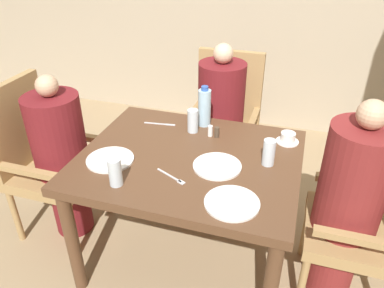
% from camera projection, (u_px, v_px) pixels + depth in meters
% --- Properties ---
extents(ground_plane, '(16.00, 16.00, 0.00)m').
position_uv_depth(ground_plane, '(190.00, 253.00, 2.36)').
color(ground_plane, '#9E8460').
extents(dining_table, '(1.16, 0.95, 0.72)m').
position_uv_depth(dining_table, '(189.00, 171.00, 2.04)').
color(dining_table, brown).
rests_on(dining_table, ground_plane).
extents(chair_left_side, '(0.49, 0.49, 1.01)m').
position_uv_depth(chair_left_side, '(42.00, 156.00, 2.33)').
color(chair_left_side, '#A88451').
rests_on(chair_left_side, ground_plane).
extents(diner_in_left_chair, '(0.32, 0.32, 1.09)m').
position_uv_depth(diner_in_left_chair, '(62.00, 157.00, 2.29)').
color(diner_in_left_chair, maroon).
rests_on(diner_in_left_chair, ground_plane).
extents(chair_far_side, '(0.49, 0.49, 1.01)m').
position_uv_depth(chair_far_side, '(225.00, 118.00, 2.79)').
color(chair_far_side, '#A88451').
rests_on(chair_far_side, ground_plane).
extents(diner_in_far_chair, '(0.32, 0.32, 1.14)m').
position_uv_depth(diner_in_far_chair, '(220.00, 121.00, 2.65)').
color(diner_in_far_chair, maroon).
rests_on(diner_in_far_chair, ground_plane).
extents(chair_right_side, '(0.49, 0.49, 1.01)m').
position_uv_depth(chair_right_side, '(377.00, 220.00, 1.83)').
color(chair_right_side, '#A88451').
rests_on(chair_right_side, ground_plane).
extents(diner_in_right_chair, '(0.32, 0.32, 1.16)m').
position_uv_depth(diner_in_right_chair, '(348.00, 205.00, 1.84)').
color(diner_in_right_chair, maroon).
rests_on(diner_in_right_chair, ground_plane).
extents(plate_main_left, '(0.25, 0.25, 0.01)m').
position_uv_depth(plate_main_left, '(217.00, 166.00, 1.90)').
color(plate_main_left, white).
rests_on(plate_main_left, dining_table).
extents(plate_main_right, '(0.25, 0.25, 0.01)m').
position_uv_depth(plate_main_right, '(110.00, 160.00, 1.95)').
color(plate_main_right, white).
rests_on(plate_main_right, dining_table).
extents(plate_dessert_center, '(0.25, 0.25, 0.01)m').
position_uv_depth(plate_dessert_center, '(232.00, 203.00, 1.65)').
color(plate_dessert_center, white).
rests_on(plate_dessert_center, dining_table).
extents(teacup_with_saucer, '(0.13, 0.13, 0.06)m').
position_uv_depth(teacup_with_saucer, '(288.00, 138.00, 2.11)').
color(teacup_with_saucer, white).
rests_on(teacup_with_saucer, dining_table).
extents(water_bottle, '(0.08, 0.08, 0.25)m').
position_uv_depth(water_bottle, '(204.00, 107.00, 2.24)').
color(water_bottle, '#A3C6DB').
rests_on(water_bottle, dining_table).
extents(glass_tall_near, '(0.06, 0.06, 0.14)m').
position_uv_depth(glass_tall_near, '(193.00, 121.00, 2.19)').
color(glass_tall_near, silver).
rests_on(glass_tall_near, dining_table).
extents(glass_tall_mid, '(0.06, 0.06, 0.14)m').
position_uv_depth(glass_tall_mid, '(269.00, 152.00, 1.89)').
color(glass_tall_mid, silver).
rests_on(glass_tall_mid, dining_table).
extents(glass_tall_far, '(0.06, 0.06, 0.14)m').
position_uv_depth(glass_tall_far, '(115.00, 172.00, 1.74)').
color(glass_tall_far, silver).
rests_on(glass_tall_far, dining_table).
extents(salt_shaker, '(0.03, 0.03, 0.07)m').
position_uv_depth(salt_shaker, '(210.00, 131.00, 2.17)').
color(salt_shaker, white).
rests_on(salt_shaker, dining_table).
extents(pepper_shaker, '(0.03, 0.03, 0.06)m').
position_uv_depth(pepper_shaker, '(217.00, 132.00, 2.16)').
color(pepper_shaker, '#4C3D2D').
rests_on(pepper_shaker, dining_table).
extents(fork_beside_plate, '(0.17, 0.09, 0.00)m').
position_uv_depth(fork_beside_plate, '(174.00, 178.00, 1.82)').
color(fork_beside_plate, silver).
rests_on(fork_beside_plate, dining_table).
extents(knife_beside_plate, '(0.20, 0.04, 0.00)m').
position_uv_depth(knife_beside_plate, '(161.00, 124.00, 2.31)').
color(knife_beside_plate, silver).
rests_on(knife_beside_plate, dining_table).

